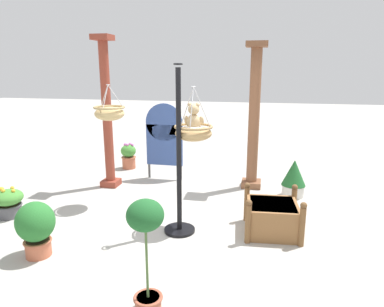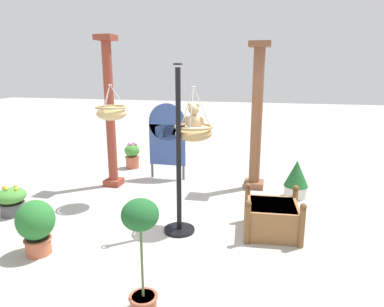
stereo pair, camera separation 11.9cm
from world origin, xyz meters
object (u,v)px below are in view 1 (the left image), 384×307
object	(u,v)px
display_pole_central	(179,184)
potted_plant_trailing_ivy	(129,156)
teddy_bear	(194,119)
potted_plant_bushy_green	(294,178)
greenhouse_pillar_right	(254,120)
hanging_basket_left_high	(109,113)
hanging_basket_with_teddy	(193,132)
potted_plant_broad_leaf	(9,202)
potted_plant_flowering_red	(146,242)
greenhouse_pillar_left	(107,116)
wooden_planter_box	(272,216)
potted_plant_small_succulent	(36,226)
display_sign_board	(164,135)

from	to	relation	value
display_pole_central	potted_plant_trailing_ivy	world-z (taller)	display_pole_central
display_pole_central	teddy_bear	bearing A→B (deg)	61.04
teddy_bear	potted_plant_bushy_green	xyz separation A→B (m)	(1.53, 1.51, -1.23)
greenhouse_pillar_right	hanging_basket_left_high	bearing A→B (deg)	-149.34
hanging_basket_with_teddy	potted_plant_broad_leaf	distance (m)	3.12
potted_plant_broad_leaf	display_pole_central	bearing A→B (deg)	1.27
display_pole_central	hanging_basket_left_high	bearing A→B (deg)	149.28
potted_plant_flowering_red	potted_plant_trailing_ivy	world-z (taller)	potted_plant_flowering_red
potted_plant_flowering_red	hanging_basket_left_high	bearing A→B (deg)	120.60
greenhouse_pillar_left	wooden_planter_box	xyz separation A→B (m)	(3.10, -1.40, -1.14)
greenhouse_pillar_right	potted_plant_small_succulent	distance (m)	4.13
potted_plant_bushy_green	potted_plant_small_succulent	xyz separation A→B (m)	(-3.24, -2.79, 0.05)
potted_plant_flowering_red	display_sign_board	bearing A→B (deg)	104.13
hanging_basket_with_teddy	potted_plant_bushy_green	world-z (taller)	hanging_basket_with_teddy
display_pole_central	potted_plant_flowering_red	bearing A→B (deg)	-86.14
hanging_basket_left_high	display_sign_board	world-z (taller)	hanging_basket_left_high
teddy_bear	hanging_basket_left_high	bearing A→B (deg)	160.36
wooden_planter_box	potted_plant_broad_leaf	world-z (taller)	wooden_planter_box
greenhouse_pillar_left	potted_plant_small_succulent	xyz separation A→B (m)	(0.27, -2.65, -0.99)
greenhouse_pillar_right	display_sign_board	xyz separation A→B (m)	(-1.81, 0.14, -0.39)
display_pole_central	potted_plant_small_succulent	xyz separation A→B (m)	(-1.55, -1.00, -0.32)
display_pole_central	teddy_bear	world-z (taller)	display_pole_central
display_pole_central	display_sign_board	size ratio (longest dim) A/B	1.47
wooden_planter_box	potted_plant_trailing_ivy	xyz separation A→B (m)	(-3.23, 2.65, 0.06)
hanging_basket_left_high	potted_plant_bushy_green	xyz separation A→B (m)	(3.05, 0.97, -1.22)
wooden_planter_box	hanging_basket_left_high	bearing A→B (deg)	167.90
hanging_basket_with_teddy	hanging_basket_left_high	size ratio (longest dim) A/B	1.29
display_pole_central	greenhouse_pillar_right	bearing A→B (deg)	67.03
greenhouse_pillar_right	potted_plant_bushy_green	xyz separation A→B (m)	(0.76, -0.39, -0.98)
potted_plant_broad_leaf	display_sign_board	size ratio (longest dim) A/B	0.30
greenhouse_pillar_left	display_sign_board	size ratio (longest dim) A/B	1.80
display_pole_central	teddy_bear	size ratio (longest dim) A/B	5.75
teddy_bear	potted_plant_trailing_ivy	distance (m)	3.59
wooden_planter_box	potted_plant_flowering_red	world-z (taller)	potted_plant_flowering_red
wooden_planter_box	display_sign_board	xyz separation A→B (m)	(-2.18, 2.06, 0.69)
potted_plant_flowering_red	display_pole_central	bearing A→B (deg)	93.86
hanging_basket_with_teddy	display_sign_board	size ratio (longest dim) A/B	0.47
greenhouse_pillar_left	greenhouse_pillar_right	distance (m)	2.79
teddy_bear	display_pole_central	bearing A→B (deg)	-118.96
hanging_basket_with_teddy	hanging_basket_left_high	distance (m)	1.63
hanging_basket_left_high	potted_plant_flowering_red	bearing A→B (deg)	-59.40
display_pole_central	potted_plant_bushy_green	size ratio (longest dim) A/B	3.39
display_pole_central	potted_plant_flowering_red	distance (m)	1.70
potted_plant_broad_leaf	teddy_bear	bearing A→B (deg)	6.56
greenhouse_pillar_right	potted_plant_flowering_red	world-z (taller)	greenhouse_pillar_right
teddy_bear	hanging_basket_left_high	distance (m)	1.61
hanging_basket_left_high	teddy_bear	bearing A→B (deg)	-19.64
display_pole_central	potted_plant_bushy_green	world-z (taller)	display_pole_central
greenhouse_pillar_left	potted_plant_trailing_ivy	distance (m)	1.65
hanging_basket_left_high	potted_plant_trailing_ivy	size ratio (longest dim) A/B	0.97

